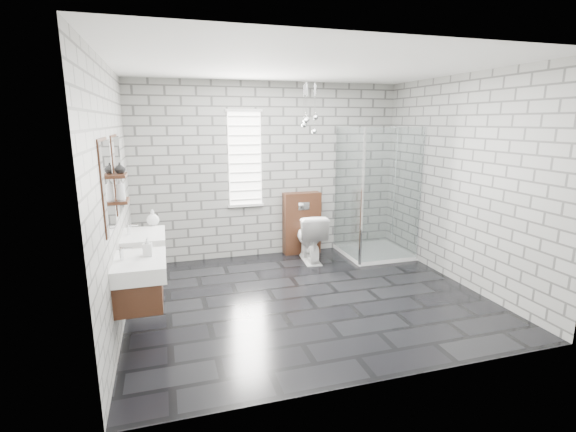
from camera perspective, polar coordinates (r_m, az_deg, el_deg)
name	(u,v)px	position (r m, az deg, el deg)	size (l,w,h in m)	color
floor	(307,297)	(5.24, 2.61, -11.04)	(4.20, 3.60, 0.02)	black
ceiling	(309,65)	(4.83, 2.95, 19.93)	(4.20, 3.60, 0.02)	white
wall_back	(270,171)	(6.58, -2.47, 6.17)	(4.20, 0.02, 2.70)	#989893
wall_front	(387,224)	(3.24, 13.40, -1.13)	(4.20, 0.02, 2.70)	#989893
wall_left	(113,198)	(4.62, -22.80, 2.33)	(0.02, 3.60, 2.70)	#989893
wall_right	(461,181)	(5.89, 22.58, 4.43)	(0.02, 3.60, 2.70)	#989893
vanity_left	(136,269)	(4.21, -20.10, -6.78)	(0.47, 0.70, 1.57)	#482616
vanity_right	(140,242)	(5.10, -19.54, -3.34)	(0.47, 0.70, 1.57)	#482616
shelf_lower	(121,201)	(4.57, -21.84, 1.92)	(0.14, 0.30, 0.03)	#482616
shelf_upper	(119,175)	(4.53, -22.11, 5.15)	(0.14, 0.30, 0.03)	#482616
window	(245,159)	(6.44, -5.91, 7.77)	(0.56, 0.05, 1.48)	white
cistern_panel	(302,223)	(6.76, 1.88, -0.96)	(0.60, 0.20, 1.00)	#482616
flush_plate	(304,206)	(6.60, 2.19, 1.36)	(0.18, 0.01, 0.12)	silver
shower_enclosure	(373,226)	(6.69, 11.52, -1.34)	(1.00, 1.00, 2.03)	white
pendant_cluster	(309,122)	(6.25, 2.90, 12.70)	(0.29, 0.25, 0.78)	silver
toilet	(310,237)	(6.41, 3.04, -2.92)	(0.41, 0.73, 0.74)	white
soap_bottle_a	(147,246)	(4.21, -18.67, -3.97)	(0.08, 0.09, 0.19)	#B2B2B2
soap_bottle_b	(153,218)	(5.42, -18.01, -0.20)	(0.15, 0.15, 0.19)	#B2B2B2
soap_bottle_c	(120,189)	(4.46, -21.95, 3.41)	(0.09, 0.09, 0.24)	#B2B2B2
vase	(120,168)	(4.56, -22.01, 6.10)	(0.11, 0.11, 0.11)	#B2B2B2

